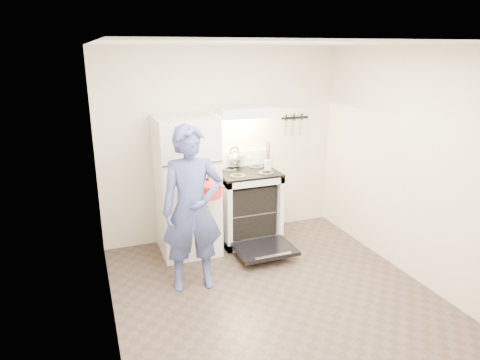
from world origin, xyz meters
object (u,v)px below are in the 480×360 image
at_px(stove_body, 247,207).
at_px(tea_kettle, 235,157).
at_px(refrigerator, 187,186).
at_px(dutch_oven, 208,190).
at_px(person, 192,209).

height_order(stove_body, tea_kettle, tea_kettle).
xyz_separation_m(refrigerator, dutch_oven, (0.10, -0.57, 0.11)).
xyz_separation_m(refrigerator, person, (-0.15, -0.87, 0.03)).
distance_m(refrigerator, person, 0.88).
bearing_deg(refrigerator, stove_body, 1.77).
distance_m(stove_body, dutch_oven, 1.05).
distance_m(refrigerator, stove_body, 0.90).
bearing_deg(dutch_oven, tea_kettle, 53.23).
distance_m(stove_body, tea_kettle, 0.67).
distance_m(refrigerator, dutch_oven, 0.59).
distance_m(person, dutch_oven, 0.40).
xyz_separation_m(refrigerator, stove_body, (0.81, 0.02, -0.39)).
bearing_deg(refrigerator, person, -99.86).
xyz_separation_m(refrigerator, tea_kettle, (0.71, 0.24, 0.24)).
relative_size(tea_kettle, person, 0.16).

